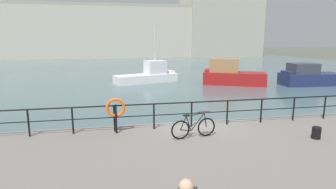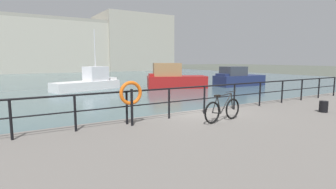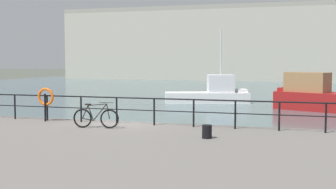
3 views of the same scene
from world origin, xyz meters
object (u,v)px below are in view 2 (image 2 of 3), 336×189
at_px(harbor_building, 67,46).
at_px(moored_small_launch, 174,79).
at_px(moored_green_narrowboat, 90,82).
at_px(mooring_bollard, 323,107).
at_px(life_ring_stand, 131,95).
at_px(moored_harbor_tender, 238,78).
at_px(parked_bicycle, 223,110).

xyz_separation_m(harbor_building, moored_small_launch, (1.41, -44.84, -5.13)).
xyz_separation_m(harbor_building, moored_green_narrowboat, (-6.28, -41.95, -5.31)).
bearing_deg(mooring_bollard, moored_green_narrowboat, 100.75).
bearing_deg(life_ring_stand, moored_harbor_tender, 35.17).
bearing_deg(moored_small_launch, harbor_building, -64.64).
relative_size(parked_bicycle, mooring_bollard, 4.01).
distance_m(moored_small_launch, life_ring_stand, 18.55).
xyz_separation_m(moored_green_narrowboat, moored_harbor_tender, (14.82, -4.73, 0.07)).
bearing_deg(harbor_building, life_ring_stand, -99.34).
relative_size(moored_harbor_tender, mooring_bollard, 13.13).
relative_size(moored_small_launch, mooring_bollard, 14.27).
xyz_separation_m(moored_harbor_tender, mooring_bollard, (-11.08, -14.97, 0.20)).
height_order(harbor_building, moored_small_launch, harbor_building).
distance_m(harbor_building, parked_bicycle, 61.29).
relative_size(mooring_bollard, life_ring_stand, 0.31).
bearing_deg(parked_bicycle, harbor_building, 75.80).
relative_size(moored_green_narrowboat, parked_bicycle, 3.80).
distance_m(harbor_building, moored_harbor_tender, 47.74).
height_order(moored_harbor_tender, mooring_bollard, moored_harbor_tender).
height_order(moored_small_launch, moored_green_narrowboat, moored_green_narrowboat).
relative_size(harbor_building, life_ring_stand, 46.50).
relative_size(harbor_building, mooring_bollard, 147.65).
bearing_deg(mooring_bollard, life_ring_stand, 164.21).
height_order(parked_bicycle, mooring_bollard, parked_bicycle).
distance_m(moored_harbor_tender, parked_bicycle, 20.92).
bearing_deg(moored_green_narrowboat, moored_harbor_tender, -35.88).
height_order(harbor_building, parked_bicycle, harbor_building).
bearing_deg(moored_small_launch, life_ring_stand, 76.32).
distance_m(moored_harbor_tender, life_ring_stand, 22.45).
bearing_deg(moored_small_launch, mooring_bollard, 100.30).
bearing_deg(harbor_building, mooring_bollard, -92.36).
bearing_deg(moored_harbor_tender, moored_green_narrowboat, -14.86).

